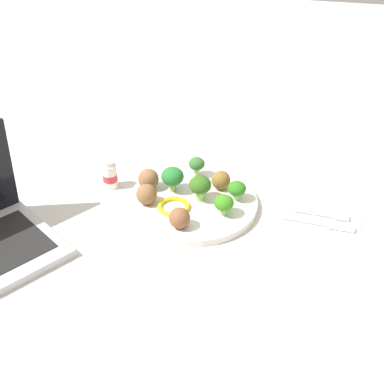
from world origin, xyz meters
TOP-DOWN VIEW (x-y plane):
  - ground_plane at (0.00, 0.00)m, footprint 4.00×4.00m
  - plate at (0.00, 0.00)m, footprint 0.28×0.28m
  - broccoli_floret_back_left at (-0.01, 0.10)m, footprint 0.04×0.04m
  - broccoli_floret_mid_left at (-0.05, 0.02)m, footprint 0.05×0.05m
  - broccoli_floret_front_right at (0.08, -0.04)m, footprint 0.04×0.04m
  - broccoli_floret_near_rim at (0.09, 0.03)m, footprint 0.04×0.04m
  - broccoli_floret_mid_right at (0.02, 0.01)m, footprint 0.05×0.05m
  - meatball_mid_right at (-0.09, -0.04)m, footprint 0.04×0.04m
  - meatball_front_left at (-0.10, 0.02)m, footprint 0.05×0.05m
  - meatball_mid_left at (-0.00, -0.10)m, footprint 0.04×0.04m
  - meatball_back_right at (0.05, 0.06)m, footprint 0.04×0.04m
  - pepper_ring_near_rim at (-0.03, -0.04)m, footprint 0.08×0.08m
  - napkin at (0.27, 0.01)m, footprint 0.17×0.13m
  - fork at (0.27, 0.03)m, footprint 0.12×0.02m
  - knife at (0.27, -0.00)m, footprint 0.15×0.02m
  - yogurt_bottle at (-0.20, 0.03)m, footprint 0.03×0.03m

SIDE VIEW (x-z plane):
  - ground_plane at x=0.00m, z-range 0.00..0.00m
  - napkin at x=0.27m, z-range 0.00..0.01m
  - knife at x=0.27m, z-range 0.00..0.01m
  - fork at x=0.27m, z-range 0.00..0.01m
  - plate at x=0.00m, z-range 0.00..0.02m
  - pepper_ring_near_rim at x=-0.03m, z-range 0.02..0.03m
  - yogurt_bottle at x=-0.20m, z-range 0.00..0.06m
  - meatball_back_right at x=0.05m, z-range 0.02..0.06m
  - meatball_mid_left at x=0.00m, z-range 0.02..0.06m
  - meatball_mid_right at x=-0.09m, z-range 0.02..0.06m
  - meatball_front_left at x=-0.10m, z-range 0.02..0.06m
  - broccoli_floret_near_rim at x=0.09m, z-range 0.02..0.06m
  - broccoli_floret_front_right at x=0.08m, z-range 0.02..0.07m
  - broccoli_floret_back_left at x=-0.01m, z-range 0.02..0.07m
  - broccoli_floret_mid_right at x=0.02m, z-range 0.02..0.08m
  - broccoli_floret_mid_left at x=-0.05m, z-range 0.02..0.08m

